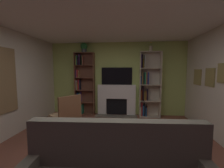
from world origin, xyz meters
TOP-DOWN VIEW (x-y plane):
  - ground_plane at (0.00, 0.00)m, footprint 6.54×6.54m
  - wall_back_accent at (0.00, 2.76)m, footprint 4.81×0.06m
  - ceiling at (0.00, 0.00)m, footprint 4.81×5.57m
  - fireplace at (0.00, 2.63)m, footprint 1.42×0.49m
  - tv at (0.00, 2.70)m, footprint 1.06×0.06m
  - bookshelf_left at (-1.21, 2.64)m, footprint 0.69×0.26m
  - bookshelf_right at (1.04, 2.60)m, footprint 0.69×0.34m
  - potted_plant at (-1.13, 2.58)m, footprint 0.23×0.23m
  - vase_with_flowers at (1.13, 2.58)m, footprint 0.11×0.11m
  - armchair at (-1.05, 0.81)m, footprint 0.78×0.78m
  - coffee_table at (0.28, -0.37)m, footprint 0.70×0.47m

SIDE VIEW (x-z plane):
  - ground_plane at x=0.00m, z-range 0.00..0.00m
  - coffee_table at x=0.28m, z-range 0.15..0.59m
  - armchair at x=-1.05m, z-range 0.03..1.02m
  - fireplace at x=0.00m, z-range 0.02..1.08m
  - bookshelf_right at x=1.04m, z-range -0.07..2.11m
  - bookshelf_left at x=-1.21m, z-range -0.02..2.17m
  - wall_back_accent at x=0.00m, z-range 0.00..2.53m
  - tv at x=0.00m, z-range 1.07..1.67m
  - vase_with_flowers at x=1.13m, z-range 2.13..2.46m
  - potted_plant at x=-1.13m, z-range 2.20..2.52m
  - ceiling at x=0.00m, z-range 2.53..2.59m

